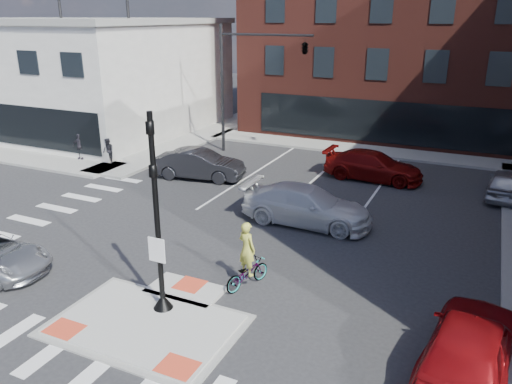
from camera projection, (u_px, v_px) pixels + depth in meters
The scene contains 18 objects.
ground at pixel (156, 318), 14.82m from camera, with size 120.00×120.00×0.00m, color #28282B.
refuge_island at pixel (150, 321), 14.58m from camera, with size 5.40×4.65×0.13m.
sidewalk_nw at pixel (87, 144), 34.53m from camera, with size 23.50×20.50×0.15m.
sidewalk_n at pixel (395, 152), 32.38m from camera, with size 26.00×3.00×0.15m, color gray.
building_nw at pixel (73, 73), 39.24m from camera, with size 20.40×16.40×14.40m.
building_n at pixel (428, 25), 38.33m from camera, with size 24.40×18.40×15.50m.
building_far_left at pixel (386, 46), 59.14m from camera, with size 10.00×12.00×10.00m, color slate.
building_far_right at pixel (508, 39), 55.33m from camera, with size 12.00×12.00×12.00m, color brown.
signal_pole at pixel (158, 240), 14.37m from camera, with size 0.60×0.60×5.98m.
mast_arm_signal at pixel (281, 56), 29.50m from camera, with size 6.10×2.24×8.00m.
red_sedan at pixel (470, 346), 12.17m from camera, with size 2.02×5.02×1.71m, color maroon.
white_pickup at pixel (307, 205), 21.32m from camera, with size 2.28×5.61×1.63m, color silver.
bg_car_dark at pixel (199, 164), 27.23m from camera, with size 1.71×4.89×1.61m, color black.
bg_car_silver at pixel (506, 184), 24.39m from camera, with size 1.69×4.19×1.43m, color #B8BAC0.
bg_car_red at pixel (373, 166), 27.09m from camera, with size 2.16×5.31×1.54m, color maroon.
cyclist at pixel (247, 265), 16.29m from camera, with size 1.23×1.94×2.30m.
pedestrian_a at pixel (108, 151), 29.55m from camera, with size 0.73×0.57×1.50m, color #232227.
pedestrian_b at pixel (80, 146), 30.42m from camera, with size 0.93×0.39×1.59m, color #322E38.
Camera 1 is at (8.09, -10.26, 8.48)m, focal length 35.00 mm.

